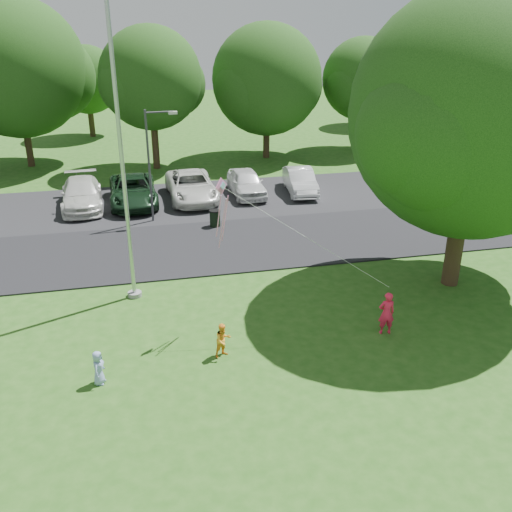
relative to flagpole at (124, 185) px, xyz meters
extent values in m
plane|color=#245416|center=(3.50, -5.00, -4.17)|extent=(120.00, 120.00, 0.00)
cube|color=black|center=(3.50, 4.00, -4.14)|extent=(60.00, 6.00, 0.06)
cube|color=black|center=(3.50, 10.50, -4.14)|extent=(42.00, 7.00, 0.06)
cylinder|color=#B7BABF|center=(0.00, 0.00, 0.83)|extent=(0.14, 0.14, 10.00)
cylinder|color=gray|center=(0.00, 0.00, -4.09)|extent=(0.50, 0.50, 0.16)
cylinder|color=#3F3F44|center=(1.10, 7.74, -1.49)|extent=(0.11, 0.11, 5.36)
cylinder|color=#3F3F44|center=(1.73, 7.78, 1.06)|extent=(1.25, 0.15, 0.08)
cube|color=silver|center=(2.35, 7.82, 1.00)|extent=(0.41, 0.22, 0.13)
cylinder|color=black|center=(3.93, 6.34, -3.77)|extent=(0.50, 0.50, 0.80)
cylinder|color=black|center=(3.93, 6.34, -3.35)|extent=(0.53, 0.53, 0.04)
cylinder|color=#332316|center=(11.66, -1.53, -2.48)|extent=(0.62, 0.62, 3.37)
sphere|color=#16390F|center=(11.66, -1.53, 2.17)|extent=(8.47, 8.47, 8.47)
sphere|color=#16390F|center=(13.57, -0.68, 1.53)|extent=(5.51, 5.51, 5.51)
sphere|color=#16390F|center=(9.97, -2.59, 1.74)|extent=(5.08, 5.08, 5.08)
sphere|color=#16390F|center=(9.36, -2.53, 1.80)|extent=(4.41, 4.41, 4.41)
cylinder|color=#332316|center=(-6.10, 20.24, -2.57)|extent=(0.44, 0.44, 3.19)
sphere|color=#16390F|center=(-6.10, 20.24, 2.00)|extent=(8.50, 8.50, 8.50)
sphere|color=#16390F|center=(-4.18, 21.09, 1.37)|extent=(5.53, 5.53, 5.53)
cylinder|color=#332316|center=(1.92, 17.90, -2.45)|extent=(0.44, 0.44, 3.43)
sphere|color=#16390F|center=(1.92, 17.90, 1.45)|extent=(6.27, 6.27, 6.27)
sphere|color=#16390F|center=(3.33, 18.53, 0.98)|extent=(4.07, 4.07, 4.07)
sphere|color=#16390F|center=(0.66, 17.12, 1.14)|extent=(3.76, 3.76, 3.76)
cylinder|color=#332316|center=(9.53, 19.17, -2.84)|extent=(0.44, 0.44, 2.66)
sphere|color=#16390F|center=(9.53, 19.17, 1.03)|extent=(7.27, 7.27, 7.27)
sphere|color=#16390F|center=(11.16, 19.89, 0.49)|extent=(4.72, 4.72, 4.72)
sphere|color=#16390F|center=(8.07, 18.26, 0.67)|extent=(4.36, 4.36, 4.36)
cylinder|color=#332316|center=(16.62, 19.89, -2.66)|extent=(0.44, 0.44, 3.02)
sphere|color=#16390F|center=(16.62, 19.89, 0.84)|extent=(5.67, 5.67, 5.67)
sphere|color=#16390F|center=(17.89, 20.46, 0.41)|extent=(3.68, 3.68, 3.68)
sphere|color=#16390F|center=(15.48, 19.18, 0.55)|extent=(3.40, 3.40, 3.40)
cylinder|color=#332316|center=(25.42, 17.25, -2.45)|extent=(0.44, 0.44, 3.42)
sphere|color=#16390F|center=(25.42, 17.25, 2.33)|extent=(8.77, 8.77, 8.77)
sphere|color=#16390F|center=(23.67, 16.15, 1.89)|extent=(5.26, 5.26, 5.26)
cylinder|color=#332316|center=(-2.50, 29.00, -2.87)|extent=(0.44, 0.44, 2.60)
sphere|color=#16390F|center=(-2.50, 29.00, 0.25)|extent=(5.20, 5.20, 5.20)
sphere|color=#16390F|center=(-1.33, 29.52, -0.14)|extent=(3.38, 3.38, 3.38)
sphere|color=#16390F|center=(-3.54, 28.35, -0.01)|extent=(3.12, 3.12, 3.12)
cylinder|color=#332316|center=(21.50, 28.50, -2.87)|extent=(0.44, 0.44, 2.60)
sphere|color=#16390F|center=(21.50, 28.50, 0.25)|extent=(5.20, 5.20, 5.20)
sphere|color=#16390F|center=(22.67, 29.02, -0.14)|extent=(3.38, 3.38, 3.38)
sphere|color=#16390F|center=(20.46, 27.85, -0.01)|extent=(3.12, 3.12, 3.12)
imported|color=silver|center=(-2.33, 10.60, -3.40)|extent=(2.23, 4.99, 1.42)
imported|color=black|center=(0.27, 10.62, -3.39)|extent=(2.46, 5.18, 1.43)
imported|color=silver|center=(3.34, 10.71, -3.38)|extent=(2.53, 5.27, 1.45)
imported|color=silver|center=(6.37, 10.79, -3.40)|extent=(1.73, 4.15, 1.40)
imported|color=silver|center=(9.38, 10.57, -3.44)|extent=(1.82, 4.16, 1.33)
imported|color=#FD214B|center=(7.75, -4.35, -3.44)|extent=(0.56, 0.39, 1.45)
imported|color=#FF9F28|center=(2.49, -4.50, -3.63)|extent=(0.64, 0.58, 1.08)
imported|color=#899FD2|center=(-1.09, -5.09, -3.66)|extent=(0.45, 0.57, 1.01)
cube|color=pink|center=(2.83, -2.70, 0.56)|extent=(0.40, 0.38, 0.52)
cube|color=#8CC6E5|center=(2.88, -2.73, 0.58)|extent=(0.20, 0.19, 0.25)
cylinder|color=white|center=(5.29, -3.52, -0.98)|extent=(4.93, 1.66, 3.10)
cylinder|color=pink|center=(2.73, -2.70, -0.38)|extent=(0.17, 0.22, 1.38)
cylinder|color=pink|center=(2.93, -2.65, -0.49)|extent=(0.20, 0.36, 1.58)
cylinder|color=pink|center=(2.83, -2.78, -0.60)|extent=(0.21, 0.53, 1.76)
camera|label=1|loc=(0.27, -18.82, 5.43)|focal=40.00mm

